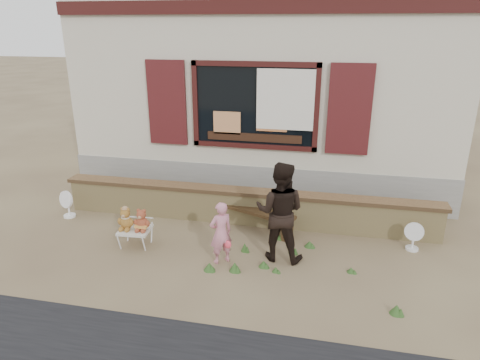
% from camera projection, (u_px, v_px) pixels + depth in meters
% --- Properties ---
extents(ground, '(80.00, 80.00, 0.00)m').
position_uv_depth(ground, '(233.00, 247.00, 7.23)').
color(ground, brown).
rests_on(ground, ground).
extents(shopfront, '(8.04, 5.13, 4.00)m').
position_uv_depth(shopfront, '(273.00, 90.00, 10.67)').
color(shopfront, '#B1A98F').
rests_on(shopfront, ground).
extents(brick_wall, '(7.10, 0.36, 0.67)m').
position_uv_depth(brick_wall, '(244.00, 206.00, 8.03)').
color(brick_wall, tan).
rests_on(brick_wall, ground).
extents(bench, '(1.55, 0.89, 0.39)m').
position_uv_depth(bench, '(255.00, 214.00, 7.80)').
color(bench, '#312111').
rests_on(bench, ground).
extents(folding_chair, '(0.54, 0.48, 0.31)m').
position_uv_depth(folding_chair, '(135.00, 231.00, 7.19)').
color(folding_chair, beige).
rests_on(folding_chair, ground).
extents(teddy_bear_left, '(0.30, 0.27, 0.39)m').
position_uv_depth(teddy_bear_left, '(126.00, 218.00, 7.13)').
color(teddy_bear_left, brown).
rests_on(teddy_bear_left, folding_chair).
extents(teddy_bear_right, '(0.30, 0.26, 0.38)m').
position_uv_depth(teddy_bear_right, '(142.00, 219.00, 7.10)').
color(teddy_bear_right, brown).
rests_on(teddy_bear_right, folding_chair).
extents(child, '(0.44, 0.42, 1.02)m').
position_uv_depth(child, '(221.00, 233.00, 6.62)').
color(child, pink).
rests_on(child, ground).
extents(adult, '(0.83, 0.67, 1.62)m').
position_uv_depth(adult, '(280.00, 212.00, 6.64)').
color(adult, black).
rests_on(adult, ground).
extents(fan_left, '(0.35, 0.23, 0.55)m').
position_uv_depth(fan_left, '(68.00, 204.00, 8.29)').
color(fan_left, white).
rests_on(fan_left, ground).
extents(fan_right, '(0.32, 0.21, 0.50)m').
position_uv_depth(fan_right, '(414.00, 236.00, 7.07)').
color(fan_right, white).
rests_on(fan_right, ground).
extents(grass_tufts, '(2.84, 1.88, 0.15)m').
position_uv_depth(grass_tufts, '(281.00, 263.00, 6.62)').
color(grass_tufts, '#305421').
rests_on(grass_tufts, ground).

